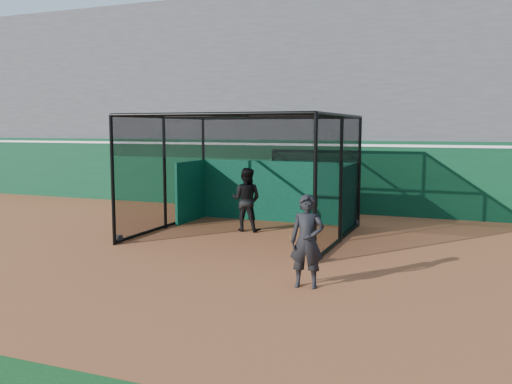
% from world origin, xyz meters
% --- Properties ---
extents(ground, '(120.00, 120.00, 0.00)m').
position_xyz_m(ground, '(0.00, 0.00, 0.00)').
color(ground, '#95502B').
rests_on(ground, ground).
extents(outfield_wall, '(50.00, 0.50, 2.50)m').
position_xyz_m(outfield_wall, '(0.00, 8.50, 1.29)').
color(outfield_wall, '#0A3B20').
rests_on(outfield_wall, ground).
extents(grandstand, '(50.00, 7.85, 8.95)m').
position_xyz_m(grandstand, '(0.00, 12.27, 4.48)').
color(grandstand, '#4C4C4F').
rests_on(grandstand, ground).
extents(batting_cage, '(5.28, 5.02, 3.25)m').
position_xyz_m(batting_cage, '(-0.33, 3.61, 1.62)').
color(batting_cage, black).
rests_on(batting_cage, ground).
extents(batter, '(0.91, 0.72, 1.81)m').
position_xyz_m(batter, '(-0.57, 4.09, 0.90)').
color(batter, black).
rests_on(batter, ground).
extents(on_deck_player, '(0.68, 0.50, 1.72)m').
position_xyz_m(on_deck_player, '(2.59, -0.60, 0.86)').
color(on_deck_player, black).
rests_on(on_deck_player, ground).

